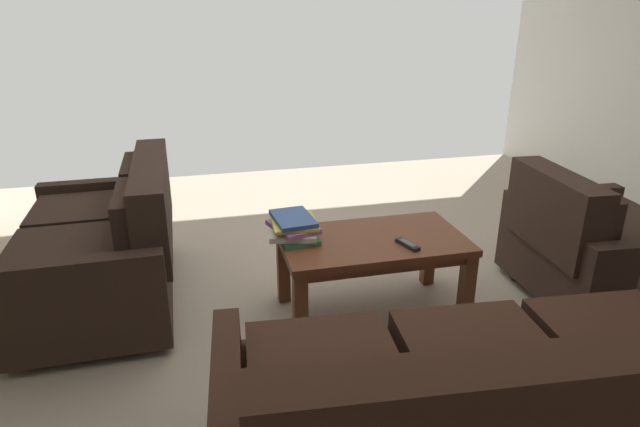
% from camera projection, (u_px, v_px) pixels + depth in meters
% --- Properties ---
extents(ground_plane, '(5.73, 5.78, 0.01)m').
position_uv_depth(ground_plane, '(343.00, 310.00, 3.18)').
color(ground_plane, tan).
extents(sofa_main, '(2.02, 1.02, 0.79)m').
position_uv_depth(sofa_main, '(497.00, 413.00, 1.89)').
color(sofa_main, black).
rests_on(sofa_main, ground).
extents(loveseat_near, '(0.87, 1.36, 0.85)m').
position_uv_depth(loveseat_near, '(107.00, 246.00, 3.14)').
color(loveseat_near, black).
rests_on(loveseat_near, ground).
extents(coffee_table, '(1.02, 0.59, 0.47)m').
position_uv_depth(coffee_table, '(372.00, 250.00, 3.00)').
color(coffee_table, brown).
rests_on(coffee_table, ground).
extents(armchair_side, '(0.88, 0.98, 0.81)m').
position_uv_depth(armchair_side, '(592.00, 247.00, 3.16)').
color(armchair_side, black).
rests_on(armchair_side, ground).
extents(book_stack, '(0.29, 0.33, 0.12)m').
position_uv_depth(book_stack, '(294.00, 228.00, 2.95)').
color(book_stack, '#337F51').
rests_on(book_stack, coffee_table).
extents(tv_remote, '(0.09, 0.17, 0.02)m').
position_uv_depth(tv_remote, '(408.00, 244.00, 2.87)').
color(tv_remote, black).
rests_on(tv_remote, coffee_table).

